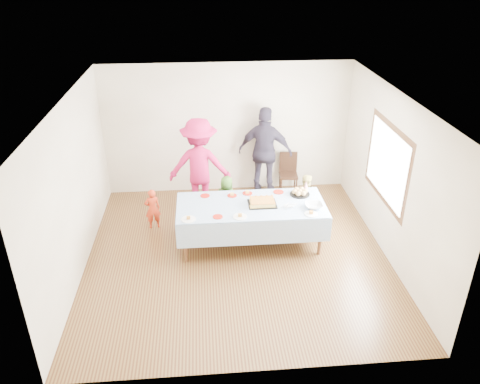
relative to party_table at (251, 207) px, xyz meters
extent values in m
plane|color=#472614|center=(-0.26, -0.31, -0.72)|extent=(5.00, 5.00, 0.00)
cube|color=#BEB29C|center=(-0.26, 2.19, 0.63)|extent=(5.00, 0.04, 2.70)
cube|color=#BEB29C|center=(-0.26, -2.81, 0.63)|extent=(5.00, 0.04, 2.70)
cube|color=#BEB29C|center=(-2.76, -0.31, 0.63)|extent=(0.04, 5.00, 2.70)
cube|color=#BEB29C|center=(2.24, -0.31, 0.63)|extent=(0.04, 5.00, 2.70)
cube|color=white|center=(-0.26, -0.31, 1.98)|extent=(5.00, 5.00, 0.04)
cube|color=#472B16|center=(2.21, -0.11, 0.78)|extent=(0.03, 1.75, 1.35)
cylinder|color=brown|center=(-1.12, -0.42, -0.36)|extent=(0.06, 0.06, 0.73)
cylinder|color=brown|center=(1.12, -0.42, -0.36)|extent=(0.06, 0.06, 0.73)
cylinder|color=brown|center=(-1.12, 0.42, -0.36)|extent=(0.06, 0.06, 0.73)
cylinder|color=brown|center=(1.12, 0.42, -0.36)|extent=(0.06, 0.06, 0.73)
cube|color=brown|center=(0.00, 0.00, 0.03)|extent=(2.40, 1.00, 0.04)
cube|color=white|center=(0.00, 0.00, 0.05)|extent=(2.50, 1.10, 0.01)
cube|color=black|center=(0.19, -0.01, 0.06)|extent=(0.48, 0.37, 0.01)
cube|color=#F7D45E|center=(0.19, -0.01, 0.10)|extent=(0.40, 0.30, 0.06)
cube|color=#965D22|center=(0.19, -0.01, 0.13)|extent=(0.40, 0.30, 0.01)
cylinder|color=black|center=(0.89, 0.29, 0.06)|extent=(0.35, 0.35, 0.02)
sphere|color=#DEB86C|center=(0.98, 0.29, 0.12)|extent=(0.09, 0.09, 0.09)
sphere|color=#DEB86C|center=(0.94, 0.37, 0.12)|extent=(0.09, 0.09, 0.09)
sphere|color=#DEB86C|center=(0.84, 0.37, 0.12)|extent=(0.09, 0.09, 0.09)
sphere|color=#DEB86C|center=(0.80, 0.29, 0.12)|extent=(0.09, 0.09, 0.09)
sphere|color=#DEB86C|center=(0.84, 0.21, 0.12)|extent=(0.09, 0.09, 0.09)
sphere|color=#DEB86C|center=(0.94, 0.21, 0.12)|extent=(0.09, 0.09, 0.09)
sphere|color=#DEB86C|center=(0.89, 0.29, 0.12)|extent=(0.09, 0.09, 0.09)
imported|color=silver|center=(1.03, -0.20, 0.09)|extent=(0.30, 0.30, 0.07)
cone|color=white|center=(1.03, 0.46, 0.14)|extent=(0.10, 0.10, 0.17)
cylinder|color=red|center=(-0.77, 0.38, 0.06)|extent=(0.17, 0.17, 0.01)
cylinder|color=red|center=(-0.30, 0.34, 0.06)|extent=(0.17, 0.17, 0.01)
cylinder|color=red|center=(-0.02, 0.40, 0.06)|extent=(0.18, 0.18, 0.01)
cylinder|color=red|center=(0.53, 0.41, 0.06)|extent=(0.18, 0.18, 0.01)
cylinder|color=red|center=(-0.58, -0.37, 0.06)|extent=(0.16, 0.16, 0.01)
cylinder|color=white|center=(-1.05, -0.41, 0.06)|extent=(0.24, 0.24, 0.01)
cylinder|color=white|center=(-0.22, -0.40, 0.06)|extent=(0.23, 0.23, 0.01)
cylinder|color=white|center=(0.94, -0.41, 0.06)|extent=(0.22, 0.22, 0.01)
cylinder|color=black|center=(0.83, 1.74, -0.53)|extent=(0.03, 0.03, 0.38)
cylinder|color=black|center=(1.14, 1.72, -0.53)|extent=(0.03, 0.03, 0.38)
cylinder|color=black|center=(0.85, 2.06, -0.53)|extent=(0.03, 0.03, 0.38)
cylinder|color=black|center=(1.17, 2.04, -0.53)|extent=(0.03, 0.03, 0.38)
cube|color=black|center=(1.00, 1.89, -0.33)|extent=(0.40, 0.40, 0.04)
cube|color=black|center=(1.01, 2.06, -0.09)|extent=(0.37, 0.06, 0.44)
imported|color=red|center=(-1.73, 0.70, -0.33)|extent=(0.32, 0.25, 0.78)
imported|color=#376521|center=(-0.37, 0.85, -0.27)|extent=(0.52, 0.44, 0.91)
imported|color=#D3C362|center=(1.09, 0.74, -0.26)|extent=(0.49, 0.40, 0.94)
imported|color=#C01850|center=(-0.85, 1.33, 0.21)|extent=(1.28, 0.83, 1.87)
imported|color=#322D3E|center=(0.49, 1.89, 0.22)|extent=(1.19, 0.77, 1.88)
camera|label=1|loc=(-0.78, -6.86, 3.86)|focal=35.00mm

